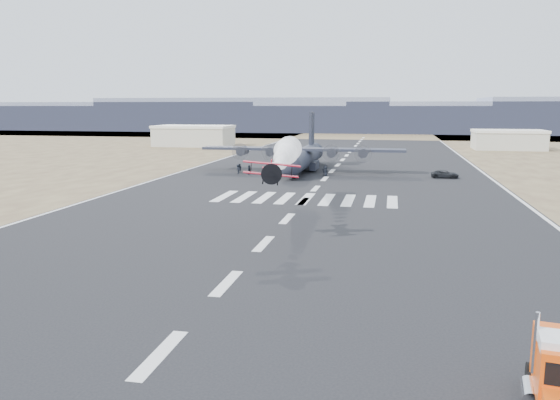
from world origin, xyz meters
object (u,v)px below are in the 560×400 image
(crew_d, at_px, (324,171))
(crew_e, at_px, (326,171))
(support_vehicle, at_px, (445,174))
(crew_c, at_px, (238,169))
(transport_aircraft, at_px, (304,156))
(crew_b, at_px, (240,168))
(crew_h, at_px, (273,170))
(hangar_left, at_px, (194,136))
(hangar_right, at_px, (508,139))
(crew_g, at_px, (267,172))
(crew_a, at_px, (326,169))
(aerobatic_biplane, at_px, (271,170))
(crew_f, at_px, (249,170))

(crew_d, distance_m, crew_e, 0.31)
(support_vehicle, bearing_deg, crew_c, 94.02)
(transport_aircraft, bearing_deg, support_vehicle, -12.83)
(crew_b, xyz_separation_m, crew_e, (17.20, -1.74, 0.01))
(crew_b, xyz_separation_m, crew_h, (7.06, -1.83, 0.04))
(crew_h, bearing_deg, transport_aircraft, -7.76)
(hangar_left, distance_m, hangar_right, 98.13)
(crew_e, relative_size, crew_g, 1.13)
(transport_aircraft, height_order, crew_h, transport_aircraft)
(crew_h, bearing_deg, crew_a, -44.45)
(transport_aircraft, height_order, crew_g, transport_aircraft)
(crew_g, xyz_separation_m, crew_h, (0.42, 2.93, 0.14))
(crew_g, bearing_deg, hangar_right, 128.28)
(hangar_right, relative_size, crew_b, 11.50)
(aerobatic_biplane, bearing_deg, crew_d, 84.32)
(hangar_right, relative_size, crew_f, 11.62)
(hangar_right, height_order, crew_g, hangar_right)
(support_vehicle, xyz_separation_m, crew_c, (-38.67, -1.72, 0.23))
(transport_aircraft, height_order, support_vehicle, transport_aircraft)
(hangar_right, relative_size, transport_aircraft, 0.51)
(hangar_right, relative_size, aerobatic_biplane, 3.66)
(hangar_right, relative_size, support_vehicle, 4.10)
(crew_f, bearing_deg, support_vehicle, -82.30)
(hangar_right, relative_size, crew_a, 11.93)
(crew_e, relative_size, crew_h, 0.97)
(crew_e, height_order, crew_h, crew_h)
(hangar_right, distance_m, crew_h, 93.18)
(hangar_right, distance_m, crew_g, 95.78)
(crew_d, bearing_deg, support_vehicle, 162.62)
(hangar_left, height_order, support_vehicle, hangar_left)
(crew_b, distance_m, crew_f, 3.31)
(crew_b, relative_size, crew_d, 0.96)
(crew_a, xyz_separation_m, crew_f, (-14.32, -4.24, 0.02))
(crew_a, height_order, crew_h, crew_h)
(crew_g, bearing_deg, crew_a, 108.63)
(crew_a, distance_m, crew_c, 17.10)
(crew_a, bearing_deg, transport_aircraft, 94.26)
(crew_b, height_order, crew_d, crew_d)
(crew_d, bearing_deg, crew_h, -19.62)
(crew_h, bearing_deg, crew_e, -65.74)
(crew_c, bearing_deg, crew_d, 37.01)
(hangar_left, height_order, crew_e, hangar_left)
(crew_f, relative_size, crew_g, 1.11)
(crew_c, bearing_deg, crew_g, 11.95)
(crew_d, relative_size, crew_e, 1.03)
(hangar_left, relative_size, aerobatic_biplane, 4.37)
(hangar_right, xyz_separation_m, crew_e, (-46.34, -73.98, -2.11))
(support_vehicle, height_order, crew_f, crew_f)
(crew_b, xyz_separation_m, crew_f, (2.52, -2.15, -0.01))
(crew_d, height_order, crew_h, crew_h)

